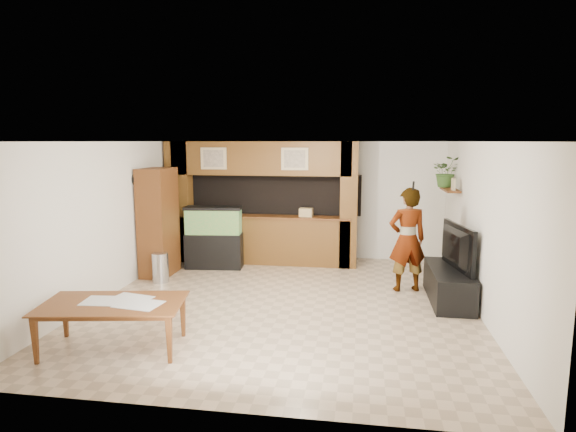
% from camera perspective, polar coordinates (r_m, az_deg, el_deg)
% --- Properties ---
extents(floor, '(6.50, 6.50, 0.00)m').
position_cam_1_polar(floor, '(7.97, -0.43, -10.23)').
color(floor, tan).
rests_on(floor, ground).
extents(ceiling, '(6.50, 6.50, 0.00)m').
position_cam_1_polar(ceiling, '(7.53, -0.45, 8.82)').
color(ceiling, white).
rests_on(ceiling, wall_back).
extents(wall_back, '(6.00, 0.00, 6.00)m').
position_cam_1_polar(wall_back, '(10.83, 2.31, 1.93)').
color(wall_back, white).
rests_on(wall_back, floor).
extents(wall_left, '(0.00, 6.50, 6.50)m').
position_cam_1_polar(wall_left, '(8.64, -20.49, -0.40)').
color(wall_left, white).
rests_on(wall_left, floor).
extents(wall_right, '(0.00, 6.50, 6.50)m').
position_cam_1_polar(wall_right, '(7.76, 22.01, -1.48)').
color(wall_right, white).
rests_on(wall_right, floor).
extents(partition, '(4.20, 0.99, 2.60)m').
position_cam_1_polar(partition, '(10.38, -3.29, 1.69)').
color(partition, brown).
rests_on(partition, floor).
extents(wall_clock, '(0.05, 0.25, 0.25)m').
position_cam_1_polar(wall_clock, '(9.43, -17.56, 4.16)').
color(wall_clock, black).
rests_on(wall_clock, wall_left).
extents(wall_shelf, '(0.25, 0.90, 0.04)m').
position_cam_1_polar(wall_shelf, '(9.57, 18.64, 2.97)').
color(wall_shelf, brown).
rests_on(wall_shelf, wall_right).
extents(pantry_cabinet, '(0.52, 0.86, 2.09)m').
position_cam_1_polar(pantry_cabinet, '(9.70, -15.10, -0.69)').
color(pantry_cabinet, brown).
rests_on(pantry_cabinet, floor).
extents(trash_can, '(0.30, 0.30, 0.55)m').
position_cam_1_polar(trash_can, '(9.31, -14.89, -5.93)').
color(trash_can, '#B2B2B7').
rests_on(trash_can, floor).
extents(aquarium, '(1.16, 0.43, 1.28)m').
position_cam_1_polar(aquarium, '(10.04, -8.77, -2.60)').
color(aquarium, black).
rests_on(aquarium, floor).
extents(tv_stand, '(0.60, 1.63, 0.54)m').
position_cam_1_polar(tv_stand, '(8.40, 18.47, -7.74)').
color(tv_stand, black).
rests_on(tv_stand, floor).
extents(television, '(0.39, 1.28, 0.73)m').
position_cam_1_polar(television, '(8.25, 18.69, -3.48)').
color(television, black).
rests_on(television, tv_stand).
extents(photo_frame, '(0.05, 0.17, 0.22)m').
position_cam_1_polar(photo_frame, '(9.25, 19.01, 3.56)').
color(photo_frame, tan).
rests_on(photo_frame, wall_shelf).
extents(potted_plant, '(0.56, 0.49, 0.60)m').
position_cam_1_polar(potted_plant, '(9.85, 18.25, 5.01)').
color(potted_plant, '#365C25').
rests_on(potted_plant, wall_shelf).
extents(person, '(0.76, 0.59, 1.82)m').
position_cam_1_polar(person, '(8.62, 13.95, -2.74)').
color(person, '#957052').
rests_on(person, floor).
extents(microphone, '(0.04, 0.10, 0.16)m').
position_cam_1_polar(microphone, '(8.33, 14.64, 3.48)').
color(microphone, black).
rests_on(microphone, person).
extents(dining_table, '(1.88, 1.25, 0.61)m').
position_cam_1_polar(dining_table, '(6.54, -20.03, -12.26)').
color(dining_table, brown).
rests_on(dining_table, floor).
extents(newspaper_a, '(0.56, 0.43, 0.01)m').
position_cam_1_polar(newspaper_a, '(6.56, -20.92, -9.37)').
color(newspaper_a, silver).
rests_on(newspaper_a, dining_table).
extents(newspaper_b, '(0.58, 0.46, 0.01)m').
position_cam_1_polar(newspaper_b, '(6.30, -17.28, -9.95)').
color(newspaper_b, silver).
rests_on(newspaper_b, dining_table).
extents(newspaper_c, '(0.56, 0.46, 0.01)m').
position_cam_1_polar(newspaper_c, '(6.54, -18.16, -9.29)').
color(newspaper_c, silver).
rests_on(newspaper_c, dining_table).
extents(counter_box, '(0.29, 0.21, 0.18)m').
position_cam_1_polar(counter_box, '(10.06, 2.17, 0.42)').
color(counter_box, tan).
rests_on(counter_box, partition).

